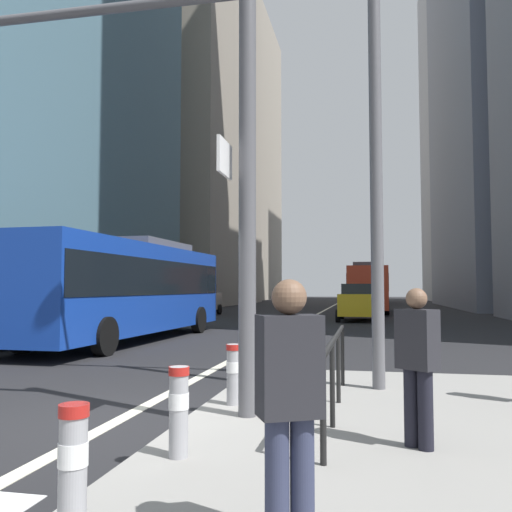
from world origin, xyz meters
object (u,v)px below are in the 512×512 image
Objects in this scene: car_oncoming_mid at (200,300)px; bollard_right at (179,407)px; traffic_signal_gantry at (72,110)px; bollard_left at (73,462)px; pedestrian_waiting at (418,359)px; bollard_back at (233,371)px; pedestrian_walking at (289,399)px; city_bus_blue_oncoming at (128,285)px; street_lamp_post at (375,70)px; city_bus_red_receding at (366,286)px; car_receding_far at (357,302)px; car_receding_near at (362,296)px; city_bus_red_distant at (369,287)px.

car_oncoming_mid reaches higher than bollard_right.
bollard_left is at bearing -58.36° from traffic_signal_gantry.
pedestrian_waiting is at bearing 45.81° from bollard_left.
pedestrian_waiting is (2.28, -1.54, 0.41)m from bollard_back.
pedestrian_walking is at bearing -71.13° from bollard_back.
street_lamp_post is (7.83, -7.62, 3.45)m from city_bus_blue_oncoming.
pedestrian_waiting is 2.52m from pedestrian_walking.
street_lamp_post is 4.88× the size of pedestrian_walking.
bollard_right is (8.67, -27.90, -0.37)m from car_oncoming_mid.
traffic_signal_gantry is 4.57× the size of pedestrian_waiting.
car_receding_far is at bearing -92.62° from city_bus_red_receding.
street_lamp_post is 9.51× the size of bollard_right.
city_bus_red_receding is 13.38× the size of bollard_back.
car_receding_far is (-0.05, -21.50, -0.00)m from car_receding_near.
bollard_right is (-1.96, -57.34, -1.22)m from city_bus_red_distant.
street_lamp_post is 5.30m from pedestrian_waiting.
city_bus_red_distant is at bearing 89.40° from city_bus_red_receding.
city_bus_red_receding is at bearing 71.00° from city_bus_blue_oncoming.
car_receding_near and car_receding_far have the same top height.
bollard_back is 2.78m from pedestrian_waiting.
bollard_right is at bearing -62.78° from city_bus_blue_oncoming.
bollard_back is (2.13, 0.60, -3.56)m from traffic_signal_gantry.
city_bus_red_distant is 2.51× the size of car_receding_far.
bollard_back is at bearing 15.79° from traffic_signal_gantry.
city_bus_blue_oncoming is 16.65m from car_oncoming_mid.
bollard_left is (2.07, -3.35, -3.55)m from traffic_signal_gantry.
car_receding_far is (-0.70, -33.48, -0.85)m from city_bus_red_distant.
traffic_signal_gantry is at bearing -76.10° from car_oncoming_mid.
city_bus_blue_oncoming is 13.59× the size of bollard_left.
pedestrian_waiting is at bearing -11.97° from traffic_signal_gantry.
traffic_signal_gantry reaches higher than bollard_left.
city_bus_red_receding is 1.01× the size of city_bus_red_distant.
car_receding_near is at bearing 89.86° from car_receding_far.
city_bus_blue_oncoming reaches higher than pedestrian_waiting.
city_bus_blue_oncoming reaches higher than bollard_back.
bollard_back is (-0.05, 2.30, -0.01)m from bollard_right.
bollard_back is at bearing 108.87° from pedestrian_walking.
city_bus_red_distant is 57.39m from bollard_right.
city_bus_red_distant is at bearing 88.04° from bollard_right.
car_receding_far is at bearing 86.52° from bollard_back.
bollard_back is at bearing -57.47° from city_bus_blue_oncoming.
bollard_right is at bearing 129.05° from pedestrian_walking.
city_bus_red_receding is 11.90m from car_oncoming_mid.
street_lamp_post reaches higher than car_receding_far.
city_bus_red_distant is at bearing 88.81° from car_receding_far.
traffic_signal_gantry is at bearing -96.95° from city_bus_red_receding.
pedestrian_waiting is (8.15, -10.75, -0.82)m from city_bus_blue_oncoming.
bollard_right is (5.92, -11.51, -1.22)m from city_bus_blue_oncoming.
city_bus_red_distant is 12.89× the size of bollard_left.
bollard_right is at bearing -92.91° from city_bus_red_receding.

